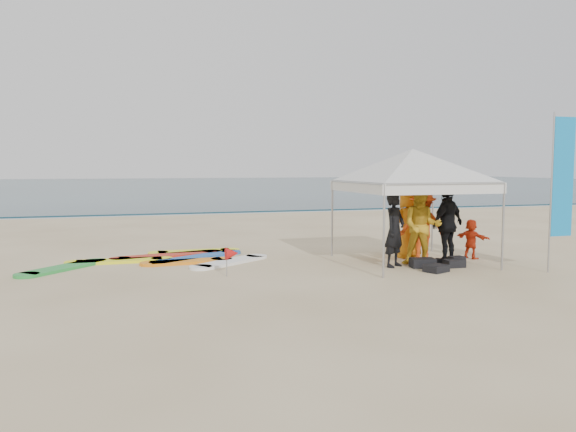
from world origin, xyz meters
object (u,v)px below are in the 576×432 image
at_px(person_yellow, 422,226).
at_px(feather_flag, 562,179).
at_px(person_black_a, 395,230).
at_px(person_black_b, 447,224).
at_px(person_orange_a, 422,226).
at_px(surfboard_spread, 167,259).
at_px(person_orange_b, 409,224).
at_px(marker_pennant, 232,254).
at_px(canopy_tent, 413,149).
at_px(person_seated, 471,239).

xyz_separation_m(person_yellow, feather_flag, (2.55, -1.63, 1.15)).
distance_m(person_black_a, person_black_b, 1.50).
height_order(person_orange_a, surfboard_spread, person_orange_a).
height_order(person_yellow, person_black_b, person_black_b).
distance_m(person_orange_b, marker_pennant, 5.04).
distance_m(person_black_a, canopy_tent, 2.06).
height_order(person_orange_a, person_black_b, person_black_b).
bearing_deg(marker_pennant, surfboard_spread, 115.46).
xyz_separation_m(person_orange_a, feather_flag, (2.18, -2.23, 1.21)).
relative_size(person_black_b, marker_pennant, 3.01).
distance_m(person_orange_a, person_orange_b, 0.55).
distance_m(person_black_b, canopy_tent, 2.04).
bearing_deg(surfboard_spread, person_orange_a, -17.36).
relative_size(person_yellow, person_orange_a, 1.07).
bearing_deg(person_black_b, marker_pennant, -22.18).
xyz_separation_m(person_orange_b, surfboard_spread, (-6.08, 1.39, -0.86)).
xyz_separation_m(person_seated, surfboard_spread, (-7.58, 1.97, -0.48)).
bearing_deg(person_black_b, feather_flag, 111.26).
xyz_separation_m(person_black_a, person_orange_a, (1.06, 0.55, 0.01)).
xyz_separation_m(marker_pennant, surfboard_spread, (-1.18, 2.48, -0.46)).
bearing_deg(person_orange_a, person_orange_b, -59.96).
height_order(canopy_tent, surfboard_spread, canopy_tent).
relative_size(person_black_b, feather_flag, 0.54).
xyz_separation_m(canopy_tent, feather_flag, (2.59, -2.06, -0.69)).
height_order(person_black_a, surfboard_spread, person_black_a).
relative_size(person_orange_a, surfboard_spread, 0.31).
xyz_separation_m(person_yellow, canopy_tent, (-0.04, 0.43, 1.85)).
xyz_separation_m(person_yellow, person_orange_b, (0.28, 1.13, -0.06)).
distance_m(person_orange_a, person_seated, 1.46).
bearing_deg(person_seated, feather_flag, 177.55).
distance_m(person_orange_a, canopy_tent, 1.95).
relative_size(person_yellow, person_black_b, 0.99).
xyz_separation_m(person_orange_b, canopy_tent, (-0.32, -0.71, 1.90)).
xyz_separation_m(person_black_a, person_orange_b, (0.97, 1.09, 0.01)).
relative_size(person_black_a, person_orange_b, 0.99).
bearing_deg(person_orange_b, surfboard_spread, -23.19).
height_order(person_orange_b, feather_flag, feather_flag).
relative_size(person_seated, marker_pennant, 1.61).
distance_m(person_orange_a, person_black_b, 0.63).
height_order(person_seated, feather_flag, feather_flag).
relative_size(person_yellow, feather_flag, 0.53).
relative_size(person_black_a, marker_pennant, 2.78).
relative_size(canopy_tent, feather_flag, 1.19).
height_order(person_yellow, person_orange_a, person_yellow).
distance_m(person_orange_b, surfboard_spread, 6.30).
distance_m(marker_pennant, surfboard_spread, 2.79).
bearing_deg(person_orange_b, person_yellow, 65.85).
height_order(canopy_tent, marker_pennant, canopy_tent).
bearing_deg(person_orange_b, person_seated, 148.44).
relative_size(person_orange_b, marker_pennant, 2.81).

